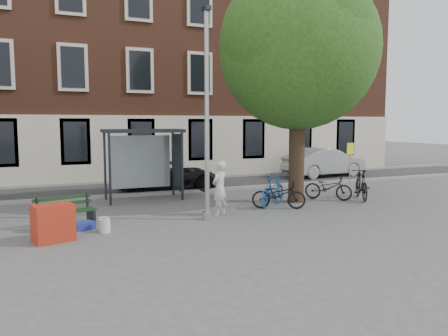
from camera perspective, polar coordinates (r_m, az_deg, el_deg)
The scene contains 21 objects.
ground at distance 13.01m, azimuth -2.20°, elevation -6.74°, with size 90.00×90.00×0.00m, color #4C4C4F.
road at distance 19.61m, azimuth -9.44°, elevation -2.50°, with size 40.00×4.00×0.01m, color #28282B.
curb_near at distance 17.68m, azimuth -7.93°, elevation -3.21°, with size 40.00×0.25×0.12m, color gray.
curb_far at distance 21.53m, azimuth -10.68°, elevation -1.62°, with size 40.00×0.25×0.12m, color gray.
building_row at distance 25.61m, azimuth -12.95°, elevation 15.11°, with size 30.00×8.00×14.00m, color brown.
lamppost at distance 12.69m, azimuth -2.25°, elevation 5.62°, with size 0.28×0.35×6.11m.
tree_right at distance 15.98m, azimuth 9.98°, elevation 15.80°, with size 5.76×5.60×8.20m.
bus_shelter at distance 16.47m, azimuth -9.27°, elevation 2.61°, with size 2.85×1.45×2.62m.
painter at distance 13.46m, azimuth -0.57°, elevation -2.64°, with size 0.62×0.41×1.69m, color silver.
bench at distance 12.75m, azimuth -19.99°, elevation -5.61°, with size 1.69×0.93×0.83m.
bike_a at distance 14.64m, azimuth 7.15°, elevation -3.49°, with size 0.62×1.78×0.94m, color black.
bike_b at distance 15.06m, azimuth 6.37°, elevation -2.89°, with size 0.52×1.84×1.10m, color navy.
bike_c at distance 16.70m, azimuth 13.46°, elevation -2.47°, with size 0.61×1.74×0.92m, color black.
bike_d at distance 17.04m, azimuth 17.51°, elevation -2.06°, with size 0.53×1.88×1.13m, color black.
car_dark at distance 18.70m, azimuth -7.15°, elevation -0.96°, with size 2.06×4.48×1.24m, color black.
car_silver at distance 23.84m, azimuth 13.02°, elevation 0.75°, with size 1.61×4.62×1.52m, color #96999D.
red_stand at distance 11.36m, azimuth -21.41°, elevation -6.70°, with size 0.90×0.60×0.90m, color #A52816.
blue_crate at distance 12.41m, azimuth -17.94°, elevation -7.18°, with size 0.55×0.40×0.20m, color #212F97.
bucket_a at distance 12.05m, azimuth -15.40°, elevation -7.10°, with size 0.28×0.28×0.36m, color silver.
bucket_b at distance 11.87m, azimuth -15.29°, elevation -7.29°, with size 0.28×0.28×0.36m, color silver.
notice_sign at distance 18.26m, azimuth 16.14°, elevation 1.48°, with size 0.35×0.06×2.05m.
Camera 1 is at (-4.46, -11.88, 2.85)m, focal length 35.00 mm.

